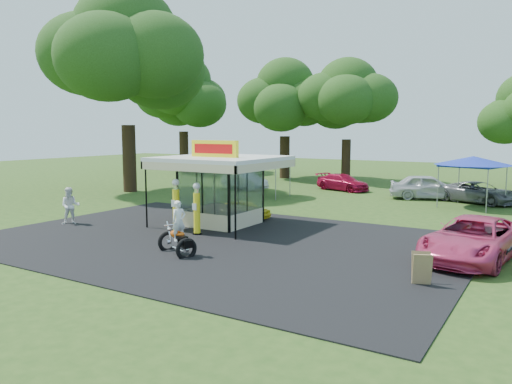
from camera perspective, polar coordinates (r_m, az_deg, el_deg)
ground at (r=19.75m, az=-7.68°, el=-6.64°), size 120.00×120.00×0.00m
asphalt_apron at (r=21.29m, az=-4.27°, el=-5.53°), size 20.00×14.00×0.04m
gas_station_kiosk at (r=24.54m, az=-4.02°, el=0.33°), size 5.40×5.40×4.18m
gas_pump_left at (r=23.14m, az=-9.11°, el=-1.66°), size 0.46×0.46×2.46m
gas_pump_right at (r=22.35m, az=-6.78°, el=-2.06°), size 0.44×0.44×2.36m
motorcycle at (r=18.94m, az=-8.88°, el=-4.66°), size 1.89×1.43×2.15m
spare_tires at (r=25.11m, az=-7.91°, el=-2.83°), size 0.93×0.82×0.75m
a_frame_sign at (r=16.03m, az=18.41°, el=-8.33°), size 0.61×0.68×1.00m
kiosk_car at (r=26.53m, az=-1.23°, el=-1.98°), size 2.82×1.13×0.96m
pink_sedan at (r=19.61m, az=23.57°, el=-4.95°), size 3.37×5.91×1.55m
spectator_west at (r=26.35m, az=-20.45°, el=-1.50°), size 1.14×1.14×1.86m
bg_car_a at (r=39.45m, az=-1.30°, el=1.31°), size 4.41×2.63×1.37m
bg_car_b at (r=39.20m, az=9.89°, el=1.10°), size 4.74×3.05×1.28m
bg_car_c at (r=35.65m, az=19.03°, el=0.56°), size 5.35×3.52×1.69m
bg_car_d at (r=34.98m, az=24.11°, el=-0.05°), size 5.44×3.99×1.37m
tent_west at (r=34.74m, az=1.18°, el=3.53°), size 3.96×3.96×2.77m
tent_east at (r=32.60m, az=23.58°, el=3.26°), size 4.45×4.45×3.11m
oak_far_a at (r=56.56m, az=-8.34°, el=10.44°), size 10.64×10.64×12.61m
oak_far_b at (r=48.71m, az=3.34°, el=10.06°), size 9.44×9.44×11.26m
oak_far_c at (r=46.03m, az=10.38°, el=9.73°), size 9.18×9.18×10.82m
oak_near at (r=39.29m, az=-14.59°, el=13.70°), size 12.93×12.93×14.89m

